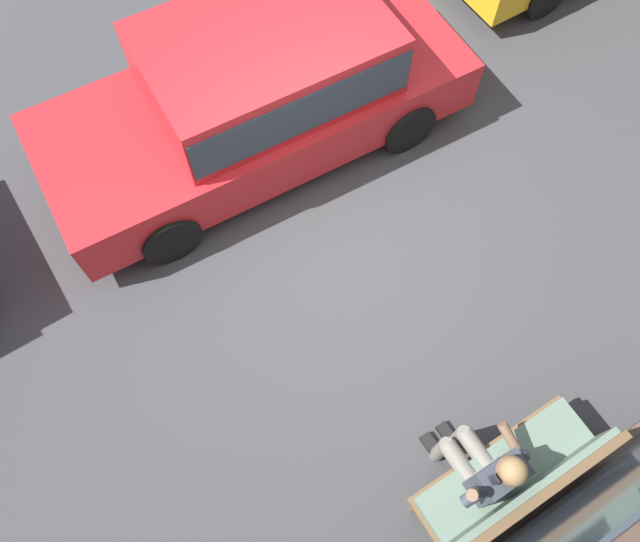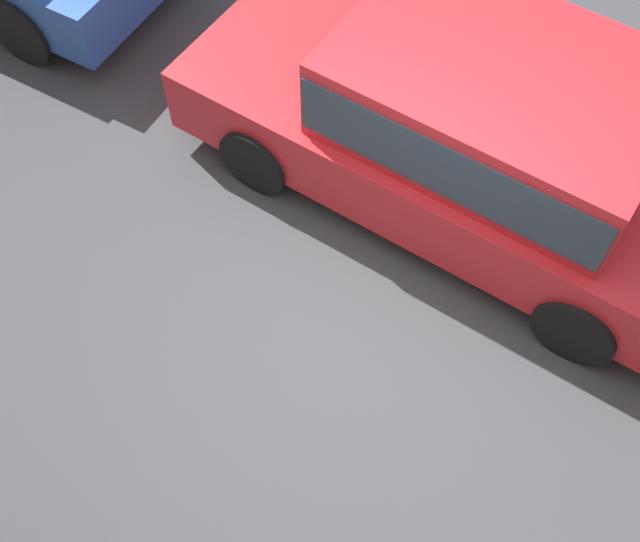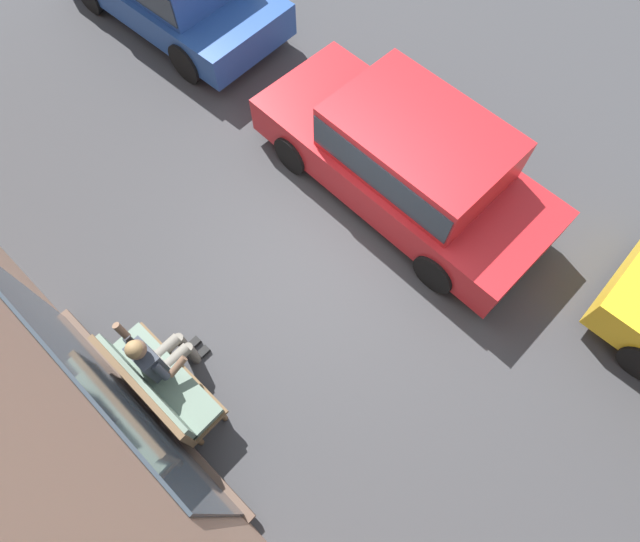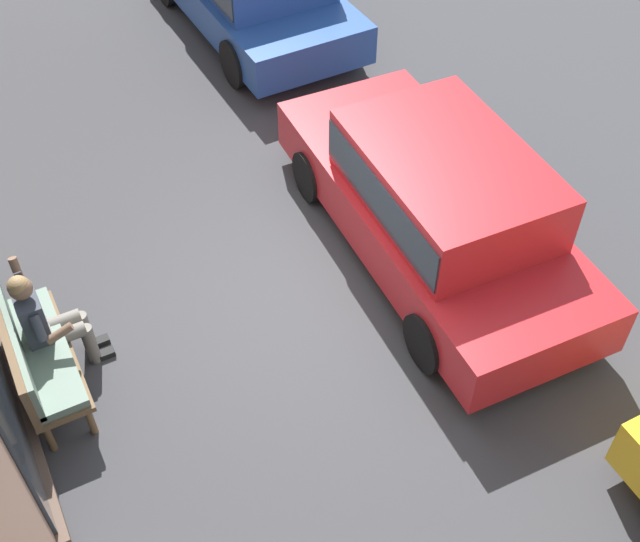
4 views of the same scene
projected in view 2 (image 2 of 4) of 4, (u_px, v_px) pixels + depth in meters
name	position (u px, v px, depth m)	size (l,w,h in m)	color
ground_plane	(368.00, 327.00, 6.08)	(60.00, 60.00, 0.00)	#38383A
parked_car_mid	(478.00, 127.00, 6.05)	(4.61, 2.04, 1.52)	red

